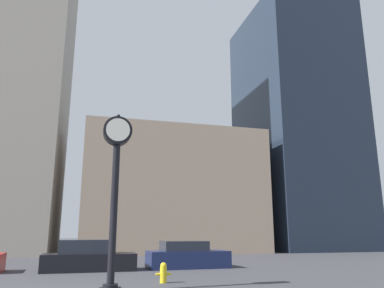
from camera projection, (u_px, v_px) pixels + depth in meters
name	position (u px, v px, depth m)	size (l,w,h in m)	color
building_storefront_row	(167.00, 194.00, 35.00)	(15.34, 12.00, 10.41)	tan
building_glass_modern	(295.00, 127.00, 40.31)	(9.77, 12.00, 25.53)	#1E2838
street_clock	(116.00, 173.00, 11.66)	(0.91, 0.66, 5.41)	black
car_black	(88.00, 258.00, 16.89)	(4.10, 1.77, 1.36)	black
car_navy	(187.00, 256.00, 18.22)	(3.96, 1.84, 1.27)	#19234C
fire_hydrant_near	(163.00, 272.00, 12.86)	(0.53, 0.23, 0.67)	yellow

